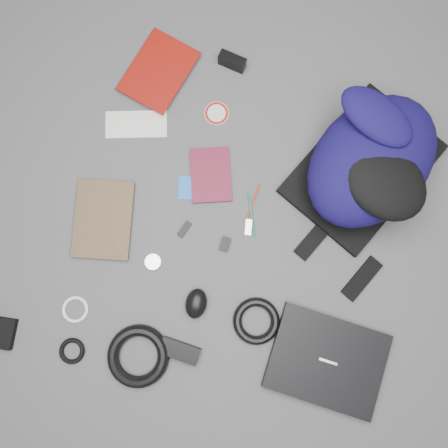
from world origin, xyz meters
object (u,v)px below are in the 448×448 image
(backpack, at_px, (372,161))
(mouse, at_px, (196,303))
(comic_book, at_px, (75,218))
(laptop, at_px, (327,360))
(compact_camera, at_px, (232,61))
(textbook_red, at_px, (135,58))
(dvd_case, at_px, (211,175))
(power_brick, at_px, (180,351))

(backpack, relative_size, mouse, 5.56)
(comic_book, bearing_deg, laptop, -25.63)
(backpack, bearing_deg, laptop, -61.34)
(compact_camera, bearing_deg, backpack, -16.47)
(comic_book, relative_size, compact_camera, 2.79)
(textbook_red, height_order, comic_book, textbook_red)
(textbook_red, distance_m, compact_camera, 0.32)
(comic_book, bearing_deg, dvd_case, 21.41)
(compact_camera, bearing_deg, power_brick, -75.65)
(backpack, xyz_separation_m, laptop, (0.04, -0.59, -0.09))
(laptop, bearing_deg, mouse, 174.46)
(textbook_red, height_order, compact_camera, compact_camera)
(comic_book, bearing_deg, mouse, -31.00)
(dvd_case, height_order, compact_camera, compact_camera)
(laptop, height_order, compact_camera, compact_camera)
(backpack, distance_m, textbook_red, 0.81)
(mouse, relative_size, power_brick, 0.76)
(textbook_red, relative_size, mouse, 2.69)
(comic_book, distance_m, power_brick, 0.52)
(laptop, xyz_separation_m, comic_book, (-0.86, 0.19, -0.01))
(laptop, distance_m, compact_camera, 0.97)
(laptop, bearing_deg, backpack, 95.30)
(compact_camera, height_order, power_brick, compact_camera)
(dvd_case, bearing_deg, textbook_red, 119.19)
(textbook_red, xyz_separation_m, comic_book, (-0.02, -0.55, -0.00))
(compact_camera, xyz_separation_m, mouse, (0.11, -0.76, -0.00))
(power_brick, bearing_deg, laptop, 15.03)
(laptop, xyz_separation_m, compact_camera, (-0.53, 0.81, 0.01))
(comic_book, distance_m, compact_camera, 0.70)
(textbook_red, bearing_deg, dvd_case, -27.21)
(dvd_case, relative_size, compact_camera, 1.98)
(comic_book, distance_m, mouse, 0.46)
(laptop, relative_size, dvd_case, 1.88)
(comic_book, relative_size, power_brick, 2.06)
(laptop, relative_size, comic_book, 1.34)
(textbook_red, xyz_separation_m, dvd_case, (0.35, -0.30, -0.01))
(backpack, xyz_separation_m, mouse, (-0.38, -0.54, -0.08))
(compact_camera, bearing_deg, dvd_case, -76.26)
(backpack, xyz_separation_m, compact_camera, (-0.49, 0.22, -0.08))
(dvd_case, bearing_deg, power_brick, -103.02)
(textbook_red, distance_m, comic_book, 0.55)
(textbook_red, relative_size, compact_camera, 2.75)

